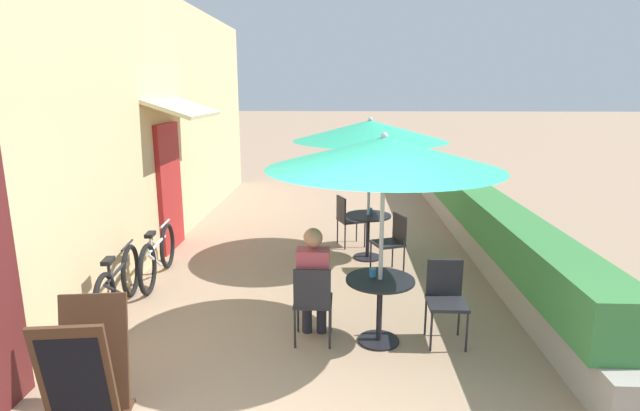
{
  "coord_description": "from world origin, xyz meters",
  "views": [
    {
      "loc": [
        0.45,
        -3.04,
        2.63
      ],
      "look_at": [
        0.15,
        3.95,
        1.0
      ],
      "focal_mm": 28.0,
      "sensor_mm": 36.0,
      "label": 1
    }
  ],
  "objects_px": {
    "patio_table_mid": "(368,228)",
    "patio_umbrella_mid": "(370,131)",
    "patio_table_near": "(380,298)",
    "seated_patron_near_left": "(313,279)",
    "coffee_cup_near": "(373,273)",
    "cafe_chair_near_left": "(313,298)",
    "bicycle_second": "(158,256)",
    "coffee_cup_mid": "(370,211)",
    "cafe_chair_mid_right": "(392,239)",
    "menu_board": "(86,367)",
    "cafe_chair_near_right": "(446,295)",
    "bicycle_leaning": "(118,285)",
    "cafe_chair_mid_left": "(347,217)",
    "patio_umbrella_near": "(384,153)"
  },
  "relations": [
    {
      "from": "patio_table_mid",
      "to": "patio_umbrella_mid",
      "type": "xyz_separation_m",
      "value": [
        -0.0,
        -0.0,
        1.53
      ]
    },
    {
      "from": "patio_table_near",
      "to": "seated_patron_near_left",
      "type": "height_order",
      "value": "seated_patron_near_left"
    },
    {
      "from": "patio_table_near",
      "to": "coffee_cup_near",
      "type": "relative_size",
      "value": 7.99
    },
    {
      "from": "cafe_chair_near_left",
      "to": "patio_table_mid",
      "type": "height_order",
      "value": "cafe_chair_near_left"
    },
    {
      "from": "patio_table_mid",
      "to": "bicycle_second",
      "type": "bearing_deg",
      "value": -160.27
    },
    {
      "from": "patio_table_mid",
      "to": "patio_umbrella_mid",
      "type": "relative_size",
      "value": 0.31
    },
    {
      "from": "patio_table_mid",
      "to": "coffee_cup_mid",
      "type": "bearing_deg",
      "value": 67.42
    },
    {
      "from": "patio_umbrella_mid",
      "to": "cafe_chair_mid_right",
      "type": "relative_size",
      "value": 2.7
    },
    {
      "from": "cafe_chair_near_left",
      "to": "coffee_cup_mid",
      "type": "distance_m",
      "value": 2.99
    },
    {
      "from": "patio_table_near",
      "to": "cafe_chair_near_left",
      "type": "relative_size",
      "value": 0.83
    },
    {
      "from": "menu_board",
      "to": "cafe_chair_near_left",
      "type": "bearing_deg",
      "value": 30.0
    },
    {
      "from": "patio_table_near",
      "to": "patio_table_mid",
      "type": "xyz_separation_m",
      "value": [
        0.01,
        2.72,
        0.0
      ]
    },
    {
      "from": "cafe_chair_near_right",
      "to": "bicycle_leaning",
      "type": "height_order",
      "value": "cafe_chair_near_right"
    },
    {
      "from": "cafe_chair_mid_left",
      "to": "cafe_chair_mid_right",
      "type": "bearing_deg",
      "value": 6.24
    },
    {
      "from": "patio_table_mid",
      "to": "seated_patron_near_left",
      "type": "bearing_deg",
      "value": -104.9
    },
    {
      "from": "cafe_chair_mid_left",
      "to": "bicycle_second",
      "type": "relative_size",
      "value": 0.51
    },
    {
      "from": "patio_table_mid",
      "to": "patio_umbrella_mid",
      "type": "bearing_deg",
      "value": -97.13
    },
    {
      "from": "cafe_chair_mid_right",
      "to": "cafe_chair_near_right",
      "type": "bearing_deg",
      "value": 168.95
    },
    {
      "from": "patio_table_near",
      "to": "bicycle_leaning",
      "type": "bearing_deg",
      "value": 169.21
    },
    {
      "from": "patio_umbrella_near",
      "to": "cafe_chair_mid_left",
      "type": "xyz_separation_m",
      "value": [
        -0.31,
        3.35,
        -1.51
      ]
    },
    {
      "from": "patio_table_mid",
      "to": "cafe_chair_mid_right",
      "type": "bearing_deg",
      "value": -62.59
    },
    {
      "from": "cafe_chair_near_right",
      "to": "menu_board",
      "type": "height_order",
      "value": "menu_board"
    },
    {
      "from": "patio_umbrella_mid",
      "to": "bicycle_leaning",
      "type": "xyz_separation_m",
      "value": [
        -3.08,
        -2.14,
        -1.67
      ]
    },
    {
      "from": "patio_table_near",
      "to": "coffee_cup_near",
      "type": "xyz_separation_m",
      "value": [
        -0.08,
        0.06,
        0.26
      ]
    },
    {
      "from": "coffee_cup_near",
      "to": "bicycle_leaning",
      "type": "xyz_separation_m",
      "value": [
        -2.99,
        0.52,
        -0.4
      ]
    },
    {
      "from": "bicycle_second",
      "to": "coffee_cup_mid",
      "type": "bearing_deg",
      "value": 16.14
    },
    {
      "from": "bicycle_leaning",
      "to": "cafe_chair_near_left",
      "type": "bearing_deg",
      "value": -23.06
    },
    {
      "from": "coffee_cup_near",
      "to": "coffee_cup_mid",
      "type": "height_order",
      "value": "same"
    },
    {
      "from": "bicycle_leaning",
      "to": "bicycle_second",
      "type": "xyz_separation_m",
      "value": [
        0.09,
        1.07,
        -0.0
      ]
    },
    {
      "from": "cafe_chair_mid_left",
      "to": "coffee_cup_mid",
      "type": "distance_m",
      "value": 0.69
    },
    {
      "from": "patio_table_near",
      "to": "bicycle_second",
      "type": "xyz_separation_m",
      "value": [
        -2.98,
        1.65,
        -0.14
      ]
    },
    {
      "from": "coffee_cup_near",
      "to": "patio_umbrella_mid",
      "type": "xyz_separation_m",
      "value": [
        0.09,
        2.66,
        1.27
      ]
    },
    {
      "from": "menu_board",
      "to": "coffee_cup_mid",
      "type": "bearing_deg",
      "value": 51.73
    },
    {
      "from": "cafe_chair_near_left",
      "to": "bicycle_second",
      "type": "relative_size",
      "value": 0.51
    },
    {
      "from": "seated_patron_near_left",
      "to": "cafe_chair_near_right",
      "type": "relative_size",
      "value": 1.44
    },
    {
      "from": "cafe_chair_mid_left",
      "to": "patio_table_mid",
      "type": "bearing_deg",
      "value": 6.24
    },
    {
      "from": "patio_table_near",
      "to": "cafe_chair_near_right",
      "type": "relative_size",
      "value": 0.83
    },
    {
      "from": "cafe_chair_mid_right",
      "to": "coffee_cup_mid",
      "type": "relative_size",
      "value": 9.67
    },
    {
      "from": "patio_table_mid",
      "to": "patio_umbrella_near",
      "type": "bearing_deg",
      "value": -90.31
    },
    {
      "from": "coffee_cup_mid",
      "to": "bicycle_leaning",
      "type": "relative_size",
      "value": 0.05
    },
    {
      "from": "patio_umbrella_near",
      "to": "seated_patron_near_left",
      "type": "height_order",
      "value": "patio_umbrella_near"
    },
    {
      "from": "cafe_chair_near_left",
      "to": "patio_umbrella_mid",
      "type": "bearing_deg",
      "value": 75.93
    },
    {
      "from": "menu_board",
      "to": "seated_patron_near_left",
      "type": "bearing_deg",
      "value": 32.23
    },
    {
      "from": "patio_umbrella_mid",
      "to": "cafe_chair_mid_left",
      "type": "relative_size",
      "value": 2.7
    },
    {
      "from": "cafe_chair_near_right",
      "to": "cafe_chair_mid_right",
      "type": "xyz_separation_m",
      "value": [
        -0.36,
        2.02,
        0.0
      ]
    },
    {
      "from": "cafe_chair_near_right",
      "to": "coffee_cup_mid",
      "type": "distance_m",
      "value": 2.82
    },
    {
      "from": "patio_umbrella_near",
      "to": "bicycle_second",
      "type": "distance_m",
      "value": 3.79
    },
    {
      "from": "cafe_chair_near_left",
      "to": "coffee_cup_mid",
      "type": "height_order",
      "value": "cafe_chair_near_left"
    },
    {
      "from": "cafe_chair_near_left",
      "to": "cafe_chair_near_right",
      "type": "bearing_deg",
      "value": 6.24
    },
    {
      "from": "cafe_chair_mid_left",
      "to": "bicycle_leaning",
      "type": "height_order",
      "value": "cafe_chair_mid_left"
    }
  ]
}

